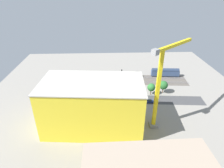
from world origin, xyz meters
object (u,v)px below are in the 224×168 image
object	(u,v)px
construction_building	(93,105)
tower_crane	(161,82)
parked_car_3	(111,102)
parked_car_0	(149,101)
box_truck_1	(84,102)
street_tree_0	(163,85)
box_truck_0	(73,103)
freight_coach_far	(101,78)
street_tree_2	(114,88)
traffic_light	(125,87)
box_truck_2	(79,101)
locomotive	(130,74)
parked_car_1	(136,101)
platform_canopy_near	(95,81)
passenger_coach	(165,72)
street_tree_3	(151,87)
parked_car_2	(122,102)
street_tree_1	(127,89)

from	to	relation	value
construction_building	tower_crane	size ratio (longest dim) A/B	1.13
tower_crane	parked_car_3	bearing A→B (deg)	-42.46
parked_car_0	box_truck_1	distance (m)	34.20
street_tree_0	tower_crane	bearing A→B (deg)	68.59
parked_car_3	box_truck_0	xyz separation A→B (m)	(19.71, 1.29, 0.90)
freight_coach_far	construction_building	xyz separation A→B (m)	(2.54, 41.93, 7.53)
street_tree_0	street_tree_2	distance (m)	28.08
traffic_light	box_truck_2	bearing A→B (deg)	18.33
box_truck_1	locomotive	bearing A→B (deg)	-130.59
locomotive	parked_car_1	world-z (taller)	locomotive
platform_canopy_near	box_truck_0	bearing A→B (deg)	62.60
construction_building	traffic_light	bearing A→B (deg)	-118.43
passenger_coach	construction_building	bearing A→B (deg)	46.66
parked_car_0	street_tree_2	world-z (taller)	street_tree_2
passenger_coach	freight_coach_far	world-z (taller)	freight_coach_far
parked_car_0	box_truck_2	xyz separation A→B (m)	(36.74, -0.04, 0.96)
box_truck_1	freight_coach_far	bearing A→B (deg)	-107.54
street_tree_2	traffic_light	world-z (taller)	traffic_light
parked_car_3	street_tree_3	bearing A→B (deg)	-160.66
passenger_coach	parked_car_1	bearing A→B (deg)	51.60
box_truck_2	parked_car_0	bearing A→B (deg)	179.94
street_tree_0	traffic_light	size ratio (longest dim) A/B	1.02
parked_car_1	parked_car_3	distance (m)	13.07
parked_car_1	street_tree_2	bearing A→B (deg)	-35.12
parked_car_1	parked_car_3	world-z (taller)	parked_car_1
parked_car_2	construction_building	xyz separation A→B (m)	(14.18, 17.35, 9.81)
passenger_coach	box_truck_2	size ratio (longest dim) A/B	2.21
parked_car_2	parked_car_3	world-z (taller)	parked_car_2
box_truck_1	traffic_light	xyz separation A→B (m)	(-22.27, -9.58, 3.05)
parked_car_0	street_tree_3	bearing A→B (deg)	-107.71
locomotive	street_tree_2	bearing A→B (deg)	62.19
parked_car_2	tower_crane	distance (m)	30.23
passenger_coach	parked_car_3	distance (m)	48.98
tower_crane	street_tree_0	world-z (taller)	tower_crane
parked_car_0	street_tree_3	xyz separation A→B (m)	(-2.55, -7.97, 3.87)
passenger_coach	construction_building	distance (m)	67.40
passenger_coach	street_tree_1	world-z (taller)	street_tree_1
platform_canopy_near	parked_car_1	world-z (taller)	platform_canopy_near
street_tree_1	traffic_light	bearing A→B (deg)	-5.34
parked_car_2	box_truck_0	size ratio (longest dim) A/B	0.48
box_truck_2	box_truck_0	bearing A→B (deg)	23.13
passenger_coach	street_tree_3	xyz separation A→B (m)	(14.92, 23.44, 1.53)
tower_crane	traffic_light	distance (m)	32.58
construction_building	tower_crane	distance (m)	29.68
parked_car_2	freight_coach_far	bearing A→B (deg)	-64.67
platform_canopy_near	locomotive	world-z (taller)	locomotive
locomotive	construction_building	bearing A→B (deg)	65.33
platform_canopy_near	freight_coach_far	bearing A→B (deg)	-120.40
parked_car_1	street_tree_0	xyz separation A→B (m)	(-16.81, -8.99, 4.18)
box_truck_2	street_tree_3	distance (m)	40.18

